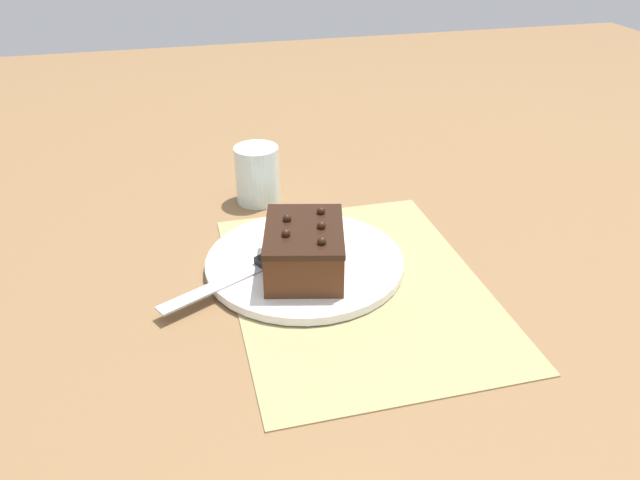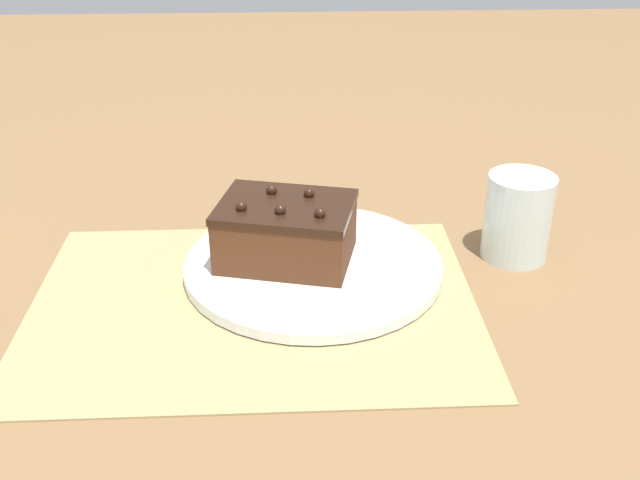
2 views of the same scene
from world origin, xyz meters
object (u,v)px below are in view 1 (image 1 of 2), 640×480
at_px(cake_plate, 305,262).
at_px(drinking_glass, 257,175).
at_px(serving_knife, 257,266).
at_px(chocolate_cake, 304,249).

height_order(cake_plate, drinking_glass, drinking_glass).
distance_m(serving_knife, drinking_glass, 0.25).
height_order(serving_knife, drinking_glass, drinking_glass).
bearing_deg(chocolate_cake, cake_plate, 167.53).
bearing_deg(drinking_glass, cake_plate, 7.16).
xyz_separation_m(cake_plate, serving_knife, (0.01, -0.07, 0.01)).
height_order(chocolate_cake, drinking_glass, drinking_glass).
xyz_separation_m(cake_plate, chocolate_cake, (0.03, -0.01, 0.04)).
bearing_deg(serving_knife, drinking_glass, -37.03).
distance_m(chocolate_cake, drinking_glass, 0.26).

